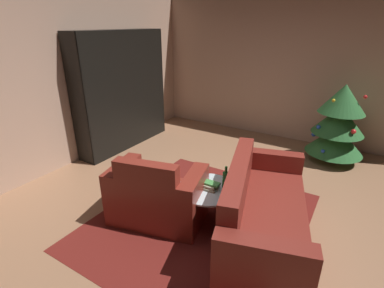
{
  "coord_description": "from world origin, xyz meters",
  "views": [
    {
      "loc": [
        1.23,
        -2.8,
        2.2
      ],
      "look_at": [
        -0.47,
        -0.01,
        0.82
      ],
      "focal_mm": 27.21,
      "sensor_mm": 36.0,
      "label": 1
    }
  ],
  "objects": [
    {
      "name": "wall_left",
      "position": [
        -2.83,
        0.0,
        1.38
      ],
      "size": [
        0.06,
        6.03,
        2.76
      ],
      "primitive_type": "cube",
      "color": "tan",
      "rests_on": "ground"
    },
    {
      "name": "coffee_table",
      "position": [
        -0.1,
        -0.26,
        0.4
      ],
      "size": [
        0.7,
        0.7,
        0.45
      ],
      "color": "black",
      "rests_on": "ground"
    },
    {
      "name": "book_stack_on_table",
      "position": [
        -0.09,
        -0.25,
        0.48
      ],
      "size": [
        0.22,
        0.18,
        0.08
      ],
      "color": "gray",
      "rests_on": "coffee_table"
    },
    {
      "name": "bottle_on_table",
      "position": [
        0.07,
        -0.18,
        0.56
      ],
      "size": [
        0.07,
        0.07,
        0.29
      ],
      "color": "#1A5120",
      "rests_on": "coffee_table"
    },
    {
      "name": "armchair_red",
      "position": [
        -0.62,
        -0.56,
        0.31
      ],
      "size": [
        1.19,
        0.89,
        0.87
      ],
      "color": "maroon",
      "rests_on": "ground"
    },
    {
      "name": "decorated_tree",
      "position": [
        0.93,
        2.29,
        0.68
      ],
      "size": [
        0.91,
        0.91,
        1.31
      ],
      "color": "brown",
      "rests_on": "ground"
    },
    {
      "name": "ground_plane",
      "position": [
        0.0,
        0.0,
        0.0
      ],
      "size": [
        7.09,
        7.09,
        0.0
      ],
      "primitive_type": "plane",
      "color": "#976A4B"
    },
    {
      "name": "wall_back",
      "position": [
        0.0,
        2.98,
        1.38
      ],
      "size": [
        5.72,
        0.06,
        2.76
      ],
      "primitive_type": "cube",
      "color": "tan",
      "rests_on": "ground"
    },
    {
      "name": "area_rug",
      "position": [
        -0.17,
        -0.31,
        0.0
      ],
      "size": [
        2.27,
        2.59,
        0.01
      ],
      "primitive_type": "cube",
      "color": "maroon",
      "rests_on": "ground"
    },
    {
      "name": "couch_red",
      "position": [
        0.52,
        -0.2,
        0.3
      ],
      "size": [
        1.29,
        2.04,
        0.85
      ],
      "color": "maroon",
      "rests_on": "ground"
    },
    {
      "name": "bookshelf_unit",
      "position": [
        -2.56,
        1.13,
        1.03
      ],
      "size": [
        0.39,
        1.96,
        2.08
      ],
      "color": "black",
      "rests_on": "ground"
    }
  ]
}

